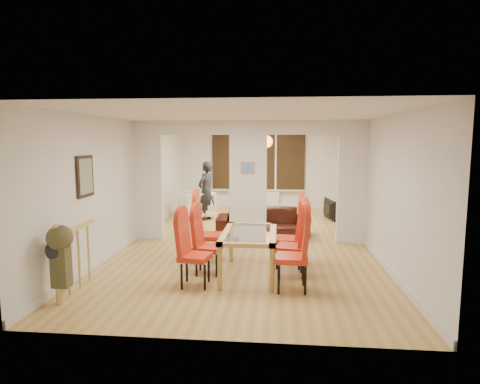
# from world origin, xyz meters

# --- Properties ---
(floor) EXTENTS (5.00, 9.00, 0.01)m
(floor) POSITION_xyz_m (0.00, 0.00, 0.00)
(floor) COLOR tan
(floor) RESTS_ON ground
(room_walls) EXTENTS (5.00, 9.00, 2.60)m
(room_walls) POSITION_xyz_m (0.00, 0.00, 1.30)
(room_walls) COLOR silver
(room_walls) RESTS_ON floor
(divider_wall) EXTENTS (5.00, 0.18, 2.60)m
(divider_wall) POSITION_xyz_m (0.00, 0.00, 1.30)
(divider_wall) COLOR white
(divider_wall) RESTS_ON floor
(bay_window_blinds) EXTENTS (3.00, 0.08, 1.80)m
(bay_window_blinds) POSITION_xyz_m (0.00, 4.44, 1.50)
(bay_window_blinds) COLOR black
(bay_window_blinds) RESTS_ON room_walls
(radiator) EXTENTS (1.40, 0.08, 0.50)m
(radiator) POSITION_xyz_m (0.00, 4.40, 0.30)
(radiator) COLOR white
(radiator) RESTS_ON floor
(pendant_light) EXTENTS (0.36, 0.36, 0.36)m
(pendant_light) POSITION_xyz_m (0.30, 3.30, 2.15)
(pendant_light) COLOR orange
(pendant_light) RESTS_ON room_walls
(stair_newel) EXTENTS (0.40, 1.20, 1.10)m
(stair_newel) POSITION_xyz_m (-2.25, -3.20, 0.55)
(stair_newel) COLOR tan
(stair_newel) RESTS_ON floor
(wall_poster) EXTENTS (0.04, 0.52, 0.67)m
(wall_poster) POSITION_xyz_m (-2.47, -2.40, 1.60)
(wall_poster) COLOR gray
(wall_poster) RESTS_ON room_walls
(pillar_photo) EXTENTS (0.30, 0.03, 0.25)m
(pillar_photo) POSITION_xyz_m (0.00, -0.10, 1.60)
(pillar_photo) COLOR #4C8CD8
(pillar_photo) RESTS_ON divider_wall
(dining_table) EXTENTS (0.86, 1.53, 0.72)m
(dining_table) POSITION_xyz_m (0.19, -2.31, 0.36)
(dining_table) COLOR #B78E43
(dining_table) RESTS_ON floor
(dining_chair_la) EXTENTS (0.49, 0.49, 1.06)m
(dining_chair_la) POSITION_xyz_m (-0.58, -2.87, 0.53)
(dining_chair_la) COLOR red
(dining_chair_la) RESTS_ON floor
(dining_chair_lb) EXTENTS (0.47, 0.47, 1.02)m
(dining_chair_lb) POSITION_xyz_m (-0.49, -2.29, 0.51)
(dining_chair_lb) COLOR red
(dining_chair_lb) RESTS_ON floor
(dining_chair_lc) EXTENTS (0.48, 0.48, 1.16)m
(dining_chair_lc) POSITION_xyz_m (-0.57, -1.71, 0.58)
(dining_chair_lc) COLOR red
(dining_chair_lc) RESTS_ON floor
(dining_chair_ra) EXTENTS (0.48, 0.48, 1.14)m
(dining_chair_ra) POSITION_xyz_m (0.85, -2.90, 0.57)
(dining_chair_ra) COLOR red
(dining_chair_ra) RESTS_ON floor
(dining_chair_rb) EXTENTS (0.52, 0.52, 1.12)m
(dining_chair_rb) POSITION_xyz_m (0.86, -2.30, 0.56)
(dining_chair_rb) COLOR red
(dining_chair_rb) RESTS_ON floor
(dining_chair_rc) EXTENTS (0.51, 0.51, 1.13)m
(dining_chair_rc) POSITION_xyz_m (0.82, -1.79, 0.56)
(dining_chair_rc) COLOR red
(dining_chair_rc) RESTS_ON floor
(sofa) EXTENTS (2.14, 0.90, 0.62)m
(sofa) POSITION_xyz_m (0.30, 0.54, 0.31)
(sofa) COLOR black
(sofa) RESTS_ON floor
(armchair) EXTENTS (1.14, 1.15, 0.77)m
(armchair) POSITION_xyz_m (-1.62, 2.37, 0.39)
(armchair) COLOR #EFE7CA
(armchair) RESTS_ON floor
(person) EXTENTS (0.70, 0.60, 1.62)m
(person) POSITION_xyz_m (-1.32, 2.20, 0.81)
(person) COLOR black
(person) RESTS_ON floor
(television) EXTENTS (0.97, 0.29, 0.55)m
(television) POSITION_xyz_m (2.00, 2.62, 0.28)
(television) COLOR black
(television) RESTS_ON floor
(coffee_table) EXTENTS (1.06, 0.69, 0.23)m
(coffee_table) POSITION_xyz_m (0.10, 2.68, 0.11)
(coffee_table) COLOR #352312
(coffee_table) RESTS_ON floor
(bottle) EXTENTS (0.07, 0.07, 0.26)m
(bottle) POSITION_xyz_m (-0.02, 2.78, 0.36)
(bottle) COLOR #143F19
(bottle) RESTS_ON coffee_table
(bowl) EXTENTS (0.23, 0.23, 0.06)m
(bowl) POSITION_xyz_m (-0.01, 2.70, 0.25)
(bowl) COLOR #352312
(bowl) RESTS_ON coffee_table
(shoes) EXTENTS (0.22, 0.24, 0.09)m
(shoes) POSITION_xyz_m (-0.28, -0.27, 0.05)
(shoes) COLOR black
(shoes) RESTS_ON floor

